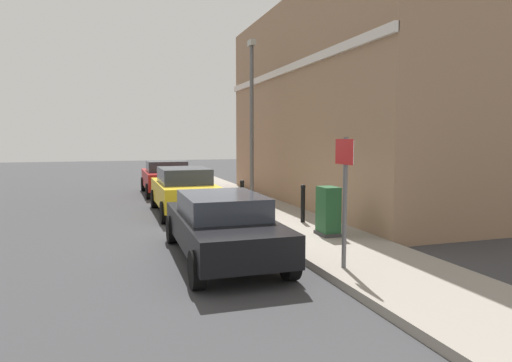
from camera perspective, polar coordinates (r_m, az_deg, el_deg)
ground at (r=10.97m, az=-3.36°, el=-7.36°), size 80.00×80.00×0.00m
sidewalk at (r=17.17m, az=-1.97°, el=-2.43°), size 2.42×30.00×0.15m
corner_building at (r=17.43m, az=13.68°, el=9.27°), size 6.50×12.96×7.27m
car_black at (r=9.08m, az=-4.36°, el=-5.53°), size 1.86×4.47×1.32m
car_yellow at (r=14.58m, az=-9.20°, el=-1.10°), size 1.80×4.14×1.49m
car_red at (r=19.84m, az=-11.33°, el=0.51°), size 1.97×4.06×1.45m
utility_cabinet at (r=10.70m, az=9.16°, el=-4.02°), size 0.46×0.61×1.15m
bollard_near_cabinet at (r=12.24m, az=5.99°, el=-2.68°), size 0.14×0.14×1.04m
bollard_far_kerb at (r=13.47m, az=-1.77°, el=-1.91°), size 0.14×0.14×1.04m
street_sign at (r=7.93m, az=11.21°, el=-0.22°), size 0.08×0.60×2.30m
lamppost at (r=16.16m, az=-0.55°, el=8.56°), size 0.20×0.44×5.72m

